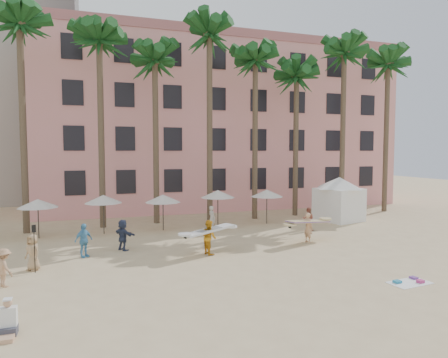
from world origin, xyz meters
name	(u,v)px	position (x,y,z in m)	size (l,w,h in m)	color
ground	(238,285)	(0.00, 0.00, 0.00)	(120.00, 120.00, 0.00)	#D1B789
pink_hotel	(215,128)	(7.00, 26.00, 8.00)	(35.00, 14.00, 16.00)	pink
palm_row	(176,53)	(0.51, 15.00, 12.97)	(44.40, 5.40, 16.30)	brown
umbrella_row	(134,198)	(-3.00, 12.50, 2.33)	(22.50, 2.70, 2.73)	#332B23
cabana	(339,195)	(13.02, 11.98, 2.07)	(5.53, 5.53, 3.50)	white
beach_towel	(410,282)	(7.03, -1.97, 0.03)	(1.90, 1.20, 0.14)	white
carrier_yellow	(308,226)	(6.79, 6.03, 1.03)	(3.31, 1.75, 1.83)	tan
carrier_white	(209,236)	(0.25, 5.24, 0.99)	(3.21, 1.96, 1.86)	orange
beachgoers	(135,237)	(-3.51, 6.73, 0.85)	(18.87, 9.47, 1.79)	tan
paddle	(34,242)	(-8.24, 4.51, 1.41)	(0.18, 0.04, 2.23)	black
seated_man	(8,323)	(-8.18, -2.06, 0.38)	(0.49, 0.86, 1.11)	#3F3F4C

